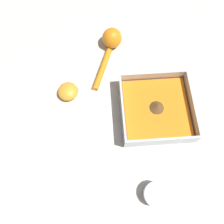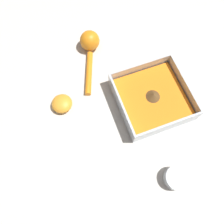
# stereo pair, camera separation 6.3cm
# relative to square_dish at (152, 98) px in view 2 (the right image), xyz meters

# --- Properties ---
(ground_plane) EXTENTS (4.00, 4.00, 0.00)m
(ground_plane) POSITION_rel_square_dish_xyz_m (0.03, -0.03, -0.02)
(ground_plane) COLOR beige
(square_dish) EXTENTS (0.21, 0.21, 0.06)m
(square_dish) POSITION_rel_square_dish_xyz_m (0.00, 0.00, 0.00)
(square_dish) COLOR silver
(square_dish) RESTS_ON ground_plane
(spice_bowl) EXTENTS (0.06, 0.06, 0.04)m
(spice_bowl) POSITION_rel_square_dish_xyz_m (0.23, -0.03, -0.00)
(spice_bowl) COLOR silver
(spice_bowl) RESTS_ON ground_plane
(lemon_squeezer) EXTENTS (0.21, 0.11, 0.07)m
(lemon_squeezer) POSITION_rel_square_dish_xyz_m (-0.24, -0.12, 0.01)
(lemon_squeezer) COLOR orange
(lemon_squeezer) RESTS_ON ground_plane
(lemon_half) EXTENTS (0.06, 0.06, 0.03)m
(lemon_half) POSITION_rel_square_dish_xyz_m (-0.08, -0.26, -0.00)
(lemon_half) COLOR orange
(lemon_half) RESTS_ON ground_plane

